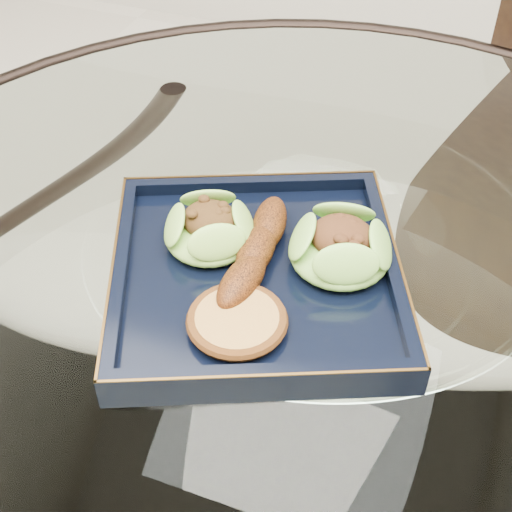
% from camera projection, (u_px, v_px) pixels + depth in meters
% --- Properties ---
extents(dining_table, '(1.13, 1.13, 0.77)m').
position_uv_depth(dining_table, '(301.00, 373.00, 0.82)').
color(dining_table, white).
rests_on(dining_table, ground).
extents(navy_plate, '(0.35, 0.35, 0.02)m').
position_uv_depth(navy_plate, '(256.00, 279.00, 0.68)').
color(navy_plate, black).
rests_on(navy_plate, dining_table).
extents(lettuce_wrap_left, '(0.10, 0.10, 0.03)m').
position_uv_depth(lettuce_wrap_left, '(210.00, 231.00, 0.69)').
color(lettuce_wrap_left, '#6CA42F').
rests_on(lettuce_wrap_left, navy_plate).
extents(lettuce_wrap_right, '(0.11, 0.11, 0.03)m').
position_uv_depth(lettuce_wrap_right, '(340.00, 249.00, 0.67)').
color(lettuce_wrap_right, '#5E9D2D').
rests_on(lettuce_wrap_right, navy_plate).
extents(roasted_plantain, '(0.04, 0.16, 0.03)m').
position_uv_depth(roasted_plantain, '(256.00, 251.00, 0.68)').
color(roasted_plantain, '#612A0A').
rests_on(roasted_plantain, navy_plate).
extents(crumb_patty, '(0.10, 0.10, 0.01)m').
position_uv_depth(crumb_patty, '(237.00, 322.00, 0.62)').
color(crumb_patty, '#B98A3D').
rests_on(crumb_patty, navy_plate).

